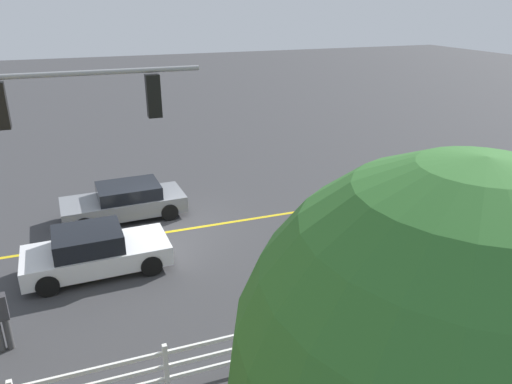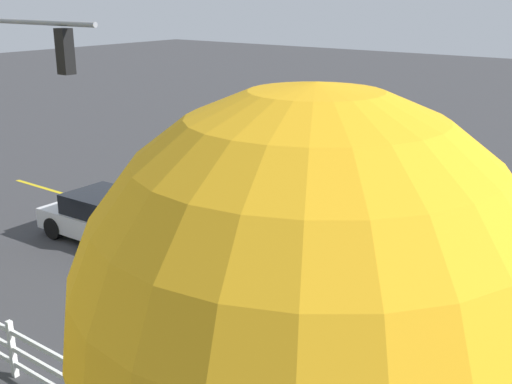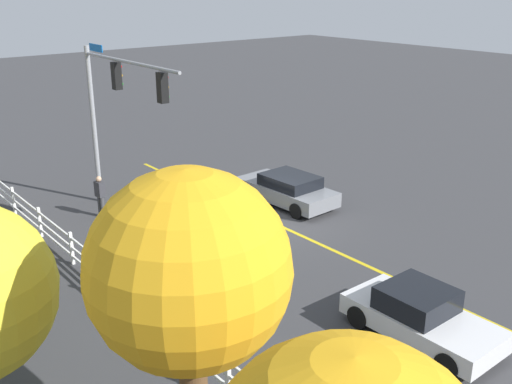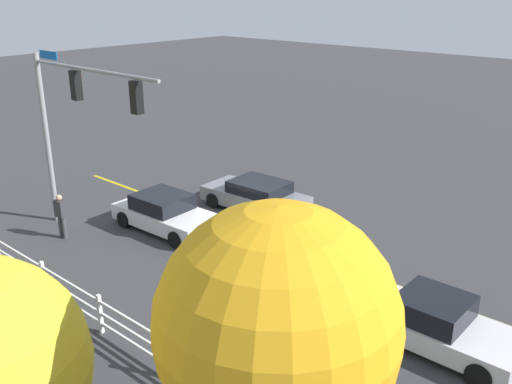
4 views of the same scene
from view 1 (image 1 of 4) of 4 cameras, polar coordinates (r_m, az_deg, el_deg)
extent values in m
plane|color=#38383A|center=(17.70, -10.62, -4.68)|extent=(120.00, 120.00, 0.00)
cube|color=gold|center=(18.67, 1.53, -2.84)|extent=(28.00, 0.16, 0.01)
cylinder|color=gray|center=(11.71, -23.50, 12.41)|extent=(6.81, 0.12, 0.12)
sphere|color=orange|center=(12.03, -27.70, 9.01)|extent=(0.17, 0.17, 0.17)
sphere|color=#148C19|center=(12.09, -27.44, 7.54)|extent=(0.17, 0.17, 0.17)
cube|color=black|center=(11.92, -11.87, 10.90)|extent=(0.32, 0.28, 1.00)
sphere|color=red|center=(12.02, -12.11, 12.52)|extent=(0.17, 0.17, 0.17)
sphere|color=orange|center=(12.07, -11.99, 11.02)|extent=(0.17, 0.17, 0.17)
sphere|color=#148C19|center=(12.13, -11.87, 9.54)|extent=(0.17, 0.17, 0.17)
cube|color=silver|center=(15.63, -18.02, -7.03)|extent=(4.30, 2.03, 0.59)
cube|color=black|center=(15.37, -19.05, -5.25)|extent=(2.01, 1.77, 0.56)
cylinder|color=black|center=(16.62, -13.31, -5.49)|extent=(0.65, 0.24, 0.64)
cylinder|color=black|center=(15.07, -12.12, -8.37)|extent=(0.65, 0.24, 0.64)
cylinder|color=black|center=(16.52, -23.23, -6.93)|extent=(0.65, 0.24, 0.64)
cylinder|color=black|center=(14.96, -23.15, -9.99)|extent=(0.65, 0.24, 0.64)
cube|color=slate|center=(19.04, -15.17, -1.43)|extent=(4.54, 2.10, 0.60)
cube|color=black|center=(18.87, -14.66, 0.16)|extent=(2.31, 1.81, 0.48)
cylinder|color=black|center=(18.20, -19.38, -3.72)|extent=(0.65, 0.25, 0.64)
cylinder|color=black|center=(19.85, -19.82, -1.66)|extent=(0.65, 0.25, 0.64)
cylinder|color=black|center=(18.53, -10.06, -2.30)|extent=(0.65, 0.25, 0.64)
cylinder|color=black|center=(20.15, -11.26, -0.40)|extent=(0.65, 0.25, 0.64)
cube|color=silver|center=(18.94, 17.07, -1.85)|extent=(4.09, 1.89, 0.55)
cube|color=black|center=(18.61, 16.76, -0.32)|extent=(1.71, 1.69, 0.60)
cylinder|color=black|center=(20.46, 18.66, -0.82)|extent=(0.64, 0.22, 0.64)
cylinder|color=black|center=(19.27, 21.86, -2.65)|extent=(0.64, 0.22, 0.64)
cylinder|color=black|center=(18.89, 12.08, -1.99)|extent=(0.64, 0.22, 0.64)
cylinder|color=black|center=(17.59, 15.10, -4.09)|extent=(0.64, 0.22, 0.64)
cylinder|color=#3F3F42|center=(13.26, -26.91, -14.47)|extent=(0.16, 0.16, 0.85)
cube|color=white|center=(14.64, 25.67, -10.00)|extent=(0.10, 0.10, 1.15)
cube|color=white|center=(12.89, 16.36, -13.07)|extent=(0.10, 0.10, 1.15)
cube|color=white|center=(11.62, 4.29, -16.44)|extent=(0.10, 0.10, 1.15)
cube|color=white|center=(10.97, -10.44, -19.49)|extent=(0.10, 0.10, 1.15)
cube|color=white|center=(11.97, 10.81, -13.29)|extent=(26.00, 0.06, 0.09)
cube|color=white|center=(12.17, 10.70, -14.65)|extent=(26.00, 0.06, 0.09)
cube|color=white|center=(12.36, 10.59, -15.85)|extent=(26.00, 0.06, 0.09)
sphere|color=#2D6628|center=(5.92, 21.60, -18.55)|extent=(4.74, 4.74, 4.74)
camera|label=2|loc=(14.07, 58.46, 7.86)|focal=44.37mm
camera|label=3|loc=(18.90, 67.07, 12.62)|focal=41.78mm
camera|label=4|loc=(15.76, 68.07, 12.73)|focal=39.82mm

